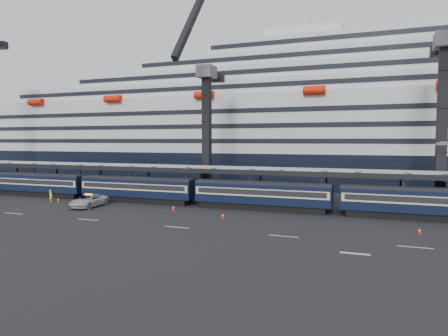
{
  "coord_description": "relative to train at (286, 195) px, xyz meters",
  "views": [
    {
      "loc": [
        6.09,
        -43.18,
        9.66
      ],
      "look_at": [
        -13.57,
        10.0,
        5.69
      ],
      "focal_mm": 32.0,
      "sensor_mm": 36.0,
      "label": 1
    }
  ],
  "objects": [
    {
      "name": "ground",
      "position": [
        4.65,
        -10.0,
        -2.2
      ],
      "size": [
        260.0,
        260.0,
        0.0
      ],
      "primitive_type": "plane",
      "color": "black",
      "rests_on": "ground"
    },
    {
      "name": "lane_markings",
      "position": [
        12.8,
        -15.23,
        -2.19
      ],
      "size": [
        111.0,
        4.27,
        0.02
      ],
      "color": "beige",
      "rests_on": "ground"
    },
    {
      "name": "train",
      "position": [
        0.0,
        0.0,
        0.0
      ],
      "size": [
        133.05,
        3.0,
        4.05
      ],
      "color": "black",
      "rests_on": "ground"
    },
    {
      "name": "canopy",
      "position": [
        4.65,
        4.0,
        3.05
      ],
      "size": [
        130.0,
        6.25,
        5.53
      ],
      "color": "gray",
      "rests_on": "ground"
    },
    {
      "name": "cruise_ship",
      "position": [
        3.57,
        35.99,
        10.14
      ],
      "size": [
        214.09,
        28.84,
        34.0
      ],
      "color": "black",
      "rests_on": "ground"
    },
    {
      "name": "crane_dark_near",
      "position": [
        -15.35,
        8.59,
        9.73
      ],
      "size": [
        4.5,
        17.75,
        35.08
      ],
      "color": "#494B50",
      "rests_on": "ground"
    },
    {
      "name": "crane_dark_mid",
      "position": [
        19.65,
        7.59,
        11.16
      ],
      "size": [
        4.5,
        18.24,
        39.64
      ],
      "color": "#494B50",
      "rests_on": "ground"
    },
    {
      "name": "pickup_truck",
      "position": [
        -27.46,
        -6.37,
        -1.31
      ],
      "size": [
        3.34,
        6.61,
        1.79
      ],
      "primitive_type": "imported",
      "rotation": [
        0.0,
        0.0,
        0.06
      ],
      "color": "#A9ABB1",
      "rests_on": "ground"
    },
    {
      "name": "worker",
      "position": [
        -36.28,
        -4.42,
        -1.26
      ],
      "size": [
        0.78,
        0.62,
        1.88
      ],
      "primitive_type": "imported",
      "rotation": [
        0.0,
        0.0,
        2.86
      ],
      "color": "#E2FD0D",
      "rests_on": "ground"
    },
    {
      "name": "traffic_cone_a",
      "position": [
        -29.11,
        -4.11,
        -1.85
      ],
      "size": [
        0.35,
        0.35,
        0.71
      ],
      "color": "red",
      "rests_on": "ground"
    },
    {
      "name": "traffic_cone_b",
      "position": [
        -34.66,
        -4.52,
        -1.81
      ],
      "size": [
        0.4,
        0.4,
        0.8
      ],
      "color": "red",
      "rests_on": "ground"
    },
    {
      "name": "traffic_cone_c",
      "position": [
        -14.52,
        -4.85,
        -1.81
      ],
      "size": [
        0.39,
        0.39,
        0.79
      ],
      "color": "red",
      "rests_on": "ground"
    },
    {
      "name": "traffic_cone_d",
      "position": [
        -6.24,
        -7.68,
        -1.82
      ],
      "size": [
        0.39,
        0.39,
        0.77
      ],
      "color": "red",
      "rests_on": "ground"
    },
    {
      "name": "traffic_cone_e",
      "position": [
        15.59,
        -8.24,
        -1.84
      ],
      "size": [
        0.36,
        0.36,
        0.73
      ],
      "color": "red",
      "rests_on": "ground"
    }
  ]
}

